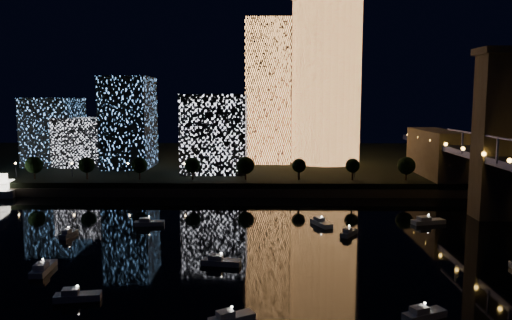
{
  "coord_description": "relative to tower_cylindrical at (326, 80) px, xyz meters",
  "views": [
    {
      "loc": [
        -2.94,
        -96.93,
        35.71
      ],
      "look_at": [
        -5.55,
        55.0,
        16.66
      ],
      "focal_mm": 35.0,
      "sensor_mm": 36.0,
      "label": 1
    }
  ],
  "objects": [
    {
      "name": "midrise_blocks",
      "position": [
        -89.86,
        -18.32,
        -22.77
      ],
      "size": [
        99.93,
        44.56,
        39.75
      ],
      "color": "silver",
      "rests_on": "far_bank"
    },
    {
      "name": "tower_cylindrical",
      "position": [
        0.0,
        0.0,
        0.0
      ],
      "size": [
        34.0,
        34.0,
        77.95
      ],
      "color": "#E59049",
      "rests_on": "far_bank"
    },
    {
      "name": "esplanade_trees",
      "position": [
        -55.61,
        -51.12,
        -33.63
      ],
      "size": [
        166.12,
        6.62,
        8.81
      ],
      "color": "black",
      "rests_on": "far_bank"
    },
    {
      "name": "tower_rectangular",
      "position": [
        -27.21,
        1.66,
        -5.75
      ],
      "size": [
        20.96,
        20.96,
        66.7
      ],
      "primitive_type": "cube",
      "color": "#E59049",
      "rests_on": "far_bank"
    },
    {
      "name": "motorboats",
      "position": [
        -28.43,
        -129.1,
        -43.29
      ],
      "size": [
        112.27,
        78.83,
        2.78
      ],
      "color": "silver",
      "rests_on": "ground"
    },
    {
      "name": "seawall",
      "position": [
        -25.85,
        -57.12,
        -42.6
      ],
      "size": [
        420.0,
        6.0,
        3.0
      ],
      "primitive_type": "cube",
      "color": "#6B5E4C",
      "rests_on": "ground"
    },
    {
      "name": "far_bank",
      "position": [
        -25.85,
        20.88,
        -41.6
      ],
      "size": [
        420.0,
        160.0,
        5.0
      ],
      "primitive_type": "cube",
      "color": "black",
      "rests_on": "ground"
    },
    {
      "name": "ground",
      "position": [
        -25.85,
        -139.12,
        -44.1
      ],
      "size": [
        520.0,
        520.0,
        0.0
      ],
      "primitive_type": "plane",
      "color": "black",
      "rests_on": "ground"
    },
    {
      "name": "street_lamps",
      "position": [
        -59.85,
        -45.12,
        -35.08
      ],
      "size": [
        132.7,
        0.7,
        5.65
      ],
      "color": "black",
      "rests_on": "far_bank"
    }
  ]
}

